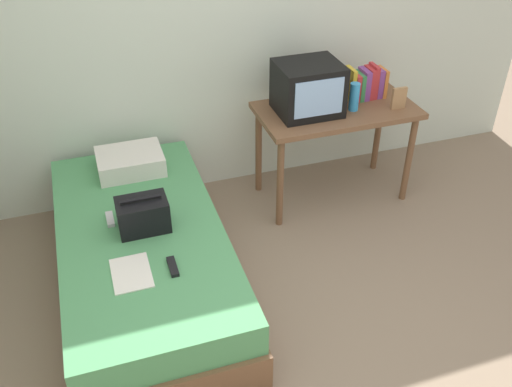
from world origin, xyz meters
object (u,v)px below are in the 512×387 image
at_px(desk, 336,120).
at_px(picture_frame, 399,98).
at_px(pillow, 130,162).
at_px(handbag, 143,215).
at_px(magazine, 131,273).
at_px(remote_silver, 110,219).
at_px(tv, 308,88).
at_px(bed, 144,259).
at_px(remote_dark, 173,267).
at_px(water_bottle, 354,97).
at_px(book_row, 366,84).

relative_size(desk, picture_frame, 7.23).
bearing_deg(desk, picture_frame, -19.07).
relative_size(pillow, handbag, 1.49).
distance_m(magazine, remote_silver, 0.52).
relative_size(tv, picture_frame, 2.74).
xyz_separation_m(magazine, remote_silver, (-0.06, 0.52, 0.01)).
xyz_separation_m(bed, remote_dark, (0.12, -0.41, 0.25)).
distance_m(tv, remote_silver, 1.62).
height_order(tv, pillow, tv).
xyz_separation_m(handbag, remote_silver, (-0.19, 0.14, -0.09)).
xyz_separation_m(magazine, remote_dark, (0.22, -0.03, 0.01)).
relative_size(pillow, remote_silver, 3.10).
xyz_separation_m(water_bottle, book_row, (0.17, 0.16, 0.01)).
distance_m(picture_frame, handbag, 2.01).
height_order(water_bottle, remote_dark, water_bottle).
bearing_deg(handbag, remote_dark, -77.49).
bearing_deg(pillow, water_bottle, -5.46).
xyz_separation_m(desk, book_row, (0.27, 0.10, 0.21)).
relative_size(desk, magazine, 4.00).
relative_size(remote_dark, remote_silver, 1.08).
bearing_deg(bed, water_bottle, 17.73).
bearing_deg(remote_silver, water_bottle, 12.17).
height_order(picture_frame, remote_silver, picture_frame).
xyz_separation_m(pillow, magazine, (-0.15, -1.06, -0.06)).
xyz_separation_m(desk, magazine, (-1.66, -0.97, -0.18)).
xyz_separation_m(book_row, remote_dark, (-1.71, -1.10, -0.39)).
bearing_deg(book_row, pillow, -179.72).
relative_size(picture_frame, pillow, 0.36).
relative_size(tv, magazine, 1.52).
xyz_separation_m(desk, pillow, (-1.51, 0.09, -0.12)).
bearing_deg(pillow, remote_dark, -86.17).
distance_m(remote_dark, remote_silver, 0.61).
bearing_deg(handbag, tv, 25.20).
xyz_separation_m(book_row, handbag, (-1.80, -0.69, -0.30)).
bearing_deg(picture_frame, remote_silver, -171.71).
height_order(book_row, pillow, book_row).
xyz_separation_m(desk, water_bottle, (0.10, -0.06, 0.20)).
height_order(handbag, remote_silver, handbag).
distance_m(bed, magazine, 0.46).
xyz_separation_m(tv, book_row, (0.50, 0.08, -0.07)).
bearing_deg(remote_silver, tv, 17.53).
height_order(tv, handbag, tv).
height_order(tv, book_row, tv).
bearing_deg(magazine, remote_dark, -7.15).
height_order(desk, picture_frame, picture_frame).
distance_m(water_bottle, magazine, 2.01).
relative_size(handbag, magazine, 1.03).
bearing_deg(pillow, bed, -93.95).
distance_m(book_row, remote_silver, 2.10).
bearing_deg(bed, pillow, 86.05).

